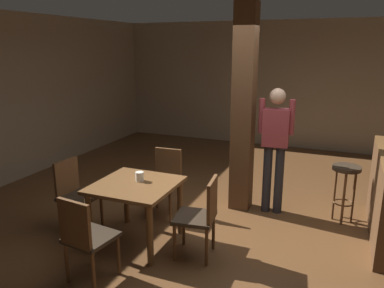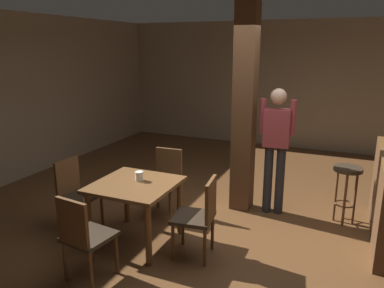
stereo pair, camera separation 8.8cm
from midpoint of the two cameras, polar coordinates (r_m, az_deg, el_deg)
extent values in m
plane|color=brown|center=(4.79, 6.42, -13.34)|extent=(10.80, 10.80, 0.00)
cube|color=gray|center=(8.68, 15.64, 8.59)|extent=(8.00, 0.10, 2.80)
cube|color=#4C301C|center=(5.11, 8.50, 5.03)|extent=(0.28, 0.28, 2.80)
cube|color=brown|center=(4.34, -8.10, -6.15)|extent=(0.90, 0.90, 0.04)
cylinder|color=brown|center=(4.62, -1.33, -9.56)|extent=(0.07, 0.07, 0.69)
cylinder|color=brown|center=(4.97, -9.44, -7.99)|extent=(0.07, 0.07, 0.69)
cylinder|color=brown|center=(4.02, -6.03, -13.63)|extent=(0.07, 0.07, 0.69)
cylinder|color=brown|center=(4.41, -14.90, -11.37)|extent=(0.07, 0.07, 0.69)
cube|color=#2D2319|center=(4.85, -16.15, -7.64)|extent=(0.45, 0.45, 0.04)
cube|color=brown|center=(4.90, -17.98, -4.74)|extent=(0.06, 0.38, 0.45)
cylinder|color=brown|center=(4.94, -13.06, -9.82)|extent=(0.04, 0.04, 0.43)
cylinder|color=brown|center=(4.71, -15.84, -11.29)|extent=(0.04, 0.04, 0.43)
cylinder|color=brown|center=(5.16, -16.07, -8.94)|extent=(0.04, 0.04, 0.43)
cylinder|color=brown|center=(4.94, -18.87, -10.28)|extent=(0.04, 0.04, 0.43)
cube|color=#2D2319|center=(3.87, -14.69, -13.46)|extent=(0.47, 0.47, 0.04)
cube|color=brown|center=(3.65, -17.10, -11.45)|extent=(0.38, 0.08, 0.45)
cylinder|color=brown|center=(4.19, -14.49, -14.61)|extent=(0.04, 0.04, 0.43)
cylinder|color=brown|center=(3.98, -10.77, -16.09)|extent=(0.04, 0.04, 0.43)
cylinder|color=brown|center=(3.99, -18.17, -16.49)|extent=(0.04, 0.04, 0.43)
cylinder|color=brown|center=(3.77, -14.47, -18.24)|extent=(0.04, 0.04, 0.43)
cube|color=#2D2319|center=(4.12, 0.82, -11.14)|extent=(0.47, 0.47, 0.04)
cube|color=brown|center=(3.98, 3.52, -8.54)|extent=(0.08, 0.38, 0.45)
cylinder|color=brown|center=(4.12, -2.29, -14.67)|extent=(0.04, 0.04, 0.43)
cylinder|color=brown|center=(4.41, -0.82, -12.54)|extent=(0.04, 0.04, 0.43)
cylinder|color=brown|center=(4.04, 2.60, -15.35)|extent=(0.04, 0.04, 0.43)
cylinder|color=brown|center=(4.34, 3.73, -13.10)|extent=(0.04, 0.04, 0.43)
cube|color=#2D2319|center=(5.05, -3.89, -6.14)|extent=(0.44, 0.44, 0.04)
cube|color=brown|center=(5.14, -3.04, -3.09)|extent=(0.38, 0.05, 0.45)
cylinder|color=brown|center=(4.93, -2.82, -9.53)|extent=(0.04, 0.04, 0.43)
cylinder|color=brown|center=(5.07, -6.50, -8.90)|extent=(0.04, 0.04, 0.43)
cylinder|color=brown|center=(5.22, -1.27, -8.06)|extent=(0.04, 0.04, 0.43)
cylinder|color=brown|center=(5.35, -4.78, -7.52)|extent=(0.04, 0.04, 0.43)
cylinder|color=silver|center=(4.39, -7.48, -4.87)|extent=(0.10, 0.10, 0.11)
cube|color=maroon|center=(5.06, 13.29, 2.39)|extent=(0.36, 0.23, 0.50)
sphere|color=tan|center=(4.99, 13.57, 7.05)|extent=(0.23, 0.23, 0.21)
cylinder|color=#232328|center=(5.25, 13.70, -5.43)|extent=(0.13, 0.13, 0.95)
cylinder|color=#232328|center=(5.27, 11.96, -5.27)|extent=(0.13, 0.13, 0.95)
cylinder|color=maroon|center=(5.02, 15.60, 3.89)|extent=(0.09, 0.09, 0.46)
cylinder|color=maroon|center=(5.05, 11.20, 4.22)|extent=(0.09, 0.09, 0.46)
cylinder|color=#2D2319|center=(5.17, 23.16, -3.53)|extent=(0.36, 0.36, 0.05)
torus|color=brown|center=(5.33, 22.64, -8.41)|extent=(0.25, 0.25, 0.02)
cylinder|color=brown|center=(5.40, 22.77, -7.00)|extent=(0.03, 0.03, 0.71)
cylinder|color=brown|center=(5.18, 22.71, -7.90)|extent=(0.03, 0.03, 0.71)
cylinder|color=brown|center=(5.30, 24.01, -7.56)|extent=(0.03, 0.03, 0.71)
cylinder|color=brown|center=(5.29, 21.48, -7.31)|extent=(0.03, 0.03, 0.71)
camera|label=1|loc=(0.04, -89.45, 0.14)|focal=35.00mm
camera|label=2|loc=(0.04, 90.55, -0.14)|focal=35.00mm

